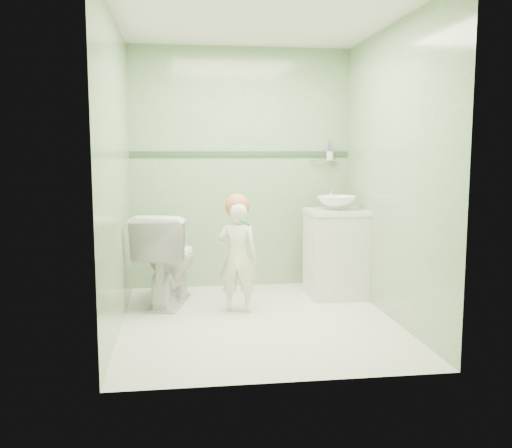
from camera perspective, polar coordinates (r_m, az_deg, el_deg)
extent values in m
plane|color=silver|center=(4.70, 0.26, -9.72)|extent=(2.50, 2.50, 0.00)
cube|color=#7AA776|center=(5.73, -1.52, 5.58)|extent=(2.20, 0.04, 2.40)
cube|color=#7AA776|center=(3.26, 3.39, 4.18)|extent=(2.20, 0.04, 2.40)
cube|color=#7AA776|center=(4.47, -13.89, 4.85)|extent=(0.04, 2.50, 2.40)
cube|color=#7AA776|center=(4.77, 13.50, 5.01)|extent=(0.04, 2.50, 2.40)
plane|color=white|center=(4.60, 0.27, 20.18)|extent=(2.50, 2.50, 0.00)
cube|color=#324F36|center=(5.72, -1.51, 7.08)|extent=(2.20, 0.02, 0.05)
cube|color=silver|center=(5.44, 8.01, -3.07)|extent=(0.52, 0.50, 0.80)
cube|color=white|center=(5.38, 8.08, 1.22)|extent=(0.54, 0.52, 0.04)
imported|color=white|center=(5.37, 8.10, 2.11)|extent=(0.37, 0.37, 0.13)
cylinder|color=silver|center=(5.56, 7.55, 2.88)|extent=(0.03, 0.03, 0.18)
cylinder|color=silver|center=(5.51, 7.70, 3.67)|extent=(0.02, 0.12, 0.02)
cylinder|color=silver|center=(5.83, 6.81, 6.35)|extent=(0.26, 0.02, 0.02)
cylinder|color=silver|center=(5.83, 7.45, 6.83)|extent=(0.07, 0.07, 0.09)
cylinder|color=purple|center=(5.84, 7.56, 7.51)|extent=(0.01, 0.01, 0.17)
cylinder|color=#2533D4|center=(5.82, 7.32, 7.52)|extent=(0.01, 0.01, 0.17)
cylinder|color=#B43843|center=(5.83, 7.52, 7.52)|extent=(0.01, 0.01, 0.17)
cylinder|color=purple|center=(5.82, 7.50, 7.52)|extent=(0.01, 0.01, 0.17)
imported|color=white|center=(5.17, -8.92, -3.44)|extent=(0.65, 0.91, 0.84)
imported|color=white|center=(4.85, -1.86, -3.38)|extent=(0.39, 0.31, 0.95)
sphere|color=#BA7344|center=(4.82, -1.91, 1.82)|extent=(0.21, 0.21, 0.21)
cylinder|color=#16815B|center=(4.67, -1.14, 0.09)|extent=(0.10, 0.12, 0.06)
cube|color=white|center=(4.72, -1.78, 0.66)|extent=(0.03, 0.03, 0.02)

